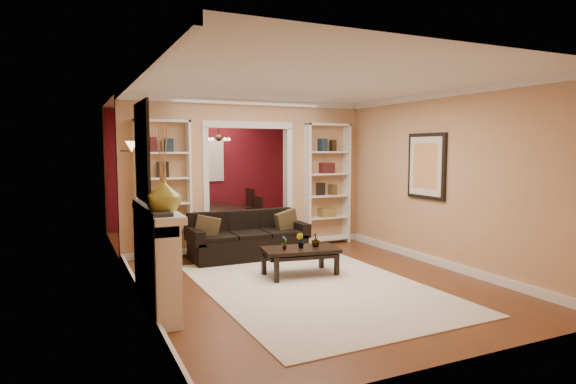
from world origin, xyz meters
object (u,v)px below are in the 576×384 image
coffee_table (300,262)px  bookshelf_right (327,184)px  bookshelf_left (163,190)px  sofa (248,235)px  dining_table (220,220)px  fireplace (158,259)px

coffee_table → bookshelf_right: bookshelf_right is taller
bookshelf_left → sofa: bearing=-24.5°
sofa → dining_table: (0.25, 2.43, -0.10)m
sofa → coffee_table: 1.41m
coffee_table → bookshelf_right: size_ratio=0.46×
sofa → fireplace: bearing=-132.9°
coffee_table → bookshelf_left: size_ratio=0.46×
sofa → bookshelf_right: size_ratio=0.86×
sofa → coffee_table: sofa is taller
coffee_table → dining_table: dining_table is taller
bookshelf_left → dining_table: size_ratio=1.41×
bookshelf_right → dining_table: size_ratio=1.41×
fireplace → sofa: bearing=47.1°
sofa → fireplace: size_ratio=1.16×
bookshelf_right → dining_table: 2.58m
sofa → fireplace: 2.67m
fireplace → dining_table: size_ratio=1.04×
sofa → bookshelf_right: (1.83, 0.58, 0.77)m
sofa → coffee_table: bearing=-77.6°
sofa → fireplace: (-1.81, -1.95, 0.20)m
bookshelf_right → fireplace: bookshelf_right is taller
dining_table → coffee_table: bearing=-179.2°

